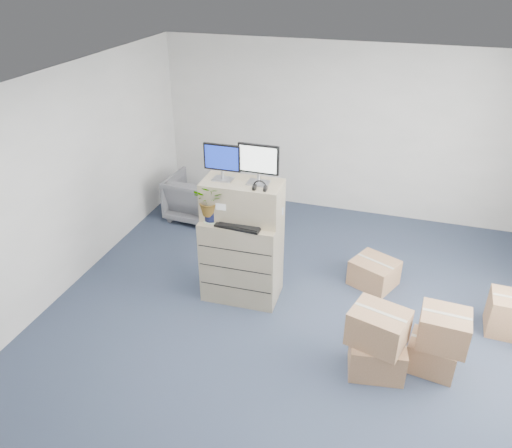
# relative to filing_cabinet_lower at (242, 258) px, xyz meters

# --- Properties ---
(ground) EXTENTS (7.00, 7.00, 0.00)m
(ground) POSITION_rel_filing_cabinet_lower_xyz_m (0.73, -0.64, -0.56)
(ground) COLOR #253144
(ground) RESTS_ON ground
(wall_back) EXTENTS (6.00, 0.02, 2.80)m
(wall_back) POSITION_rel_filing_cabinet_lower_xyz_m (0.73, 2.87, 0.84)
(wall_back) COLOR silver
(wall_back) RESTS_ON ground
(filing_cabinet_lower) EXTENTS (0.97, 0.61, 1.11)m
(filing_cabinet_lower) POSITION_rel_filing_cabinet_lower_xyz_m (0.00, 0.00, 0.00)
(filing_cabinet_lower) COLOR tan
(filing_cabinet_lower) RESTS_ON ground
(filing_cabinet_upper) EXTENTS (0.97, 0.51, 0.48)m
(filing_cabinet_upper) POSITION_rel_filing_cabinet_lower_xyz_m (-0.00, 0.05, 0.80)
(filing_cabinet_upper) COLOR tan
(filing_cabinet_upper) RESTS_ON filing_cabinet_lower
(monitor_left) EXTENTS (0.45, 0.17, 0.44)m
(monitor_left) POSITION_rel_filing_cabinet_lower_xyz_m (-0.24, 0.05, 1.28)
(monitor_left) COLOR #99999E
(monitor_left) RESTS_ON filing_cabinet_upper
(monitor_right) EXTENTS (0.49, 0.19, 0.48)m
(monitor_right) POSITION_rel_filing_cabinet_lower_xyz_m (0.20, 0.07, 1.30)
(monitor_right) COLOR #99999E
(monitor_right) RESTS_ON filing_cabinet_upper
(headphones) EXTENTS (0.16, 0.02, 0.16)m
(headphones) POSITION_rel_filing_cabinet_lower_xyz_m (0.26, -0.10, 1.08)
(headphones) COLOR black
(headphones) RESTS_ON filing_cabinet_upper
(keyboard) EXTENTS (0.56, 0.26, 0.03)m
(keyboard) POSITION_rel_filing_cabinet_lower_xyz_m (0.03, -0.17, 0.57)
(keyboard) COLOR black
(keyboard) RESTS_ON filing_cabinet_lower
(mouse) EXTENTS (0.11, 0.08, 0.04)m
(mouse) POSITION_rel_filing_cabinet_lower_xyz_m (0.33, -0.08, 0.57)
(mouse) COLOR silver
(mouse) RESTS_ON filing_cabinet_lower
(water_bottle) EXTENTS (0.07, 0.07, 0.24)m
(water_bottle) POSITION_rel_filing_cabinet_lower_xyz_m (0.05, 0.07, 0.68)
(water_bottle) COLOR gray
(water_bottle) RESTS_ON filing_cabinet_lower
(phone_dock) EXTENTS (0.06, 0.05, 0.13)m
(phone_dock) POSITION_rel_filing_cabinet_lower_xyz_m (-0.02, 0.01, 0.60)
(phone_dock) COLOR silver
(phone_dock) RESTS_ON filing_cabinet_lower
(external_drive) EXTENTS (0.20, 0.16, 0.06)m
(external_drive) POSITION_rel_filing_cabinet_lower_xyz_m (0.30, 0.16, 0.58)
(external_drive) COLOR black
(external_drive) RESTS_ON filing_cabinet_lower
(tissue_box) EXTENTS (0.29, 0.19, 0.10)m
(tissue_box) POSITION_rel_filing_cabinet_lower_xyz_m (0.33, 0.14, 0.66)
(tissue_box) COLOR #3F83D8
(tissue_box) RESTS_ON external_drive
(potted_plant) EXTENTS (0.39, 0.43, 0.40)m
(potted_plant) POSITION_rel_filing_cabinet_lower_xyz_m (-0.34, -0.13, 0.78)
(potted_plant) COLOR #A9C39D
(potted_plant) RESTS_ON filing_cabinet_lower
(office_chair) EXTENTS (0.85, 0.80, 0.82)m
(office_chair) POSITION_rel_filing_cabinet_lower_xyz_m (-1.47, 1.80, -0.15)
(office_chair) COLOR #5B5B5F
(office_chair) RESTS_ON ground
(cardboard_boxes) EXTENTS (2.41, 2.24, 0.78)m
(cardboard_boxes) POSITION_rel_filing_cabinet_lower_xyz_m (2.30, -0.27, -0.24)
(cardboard_boxes) COLOR #926746
(cardboard_boxes) RESTS_ON ground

